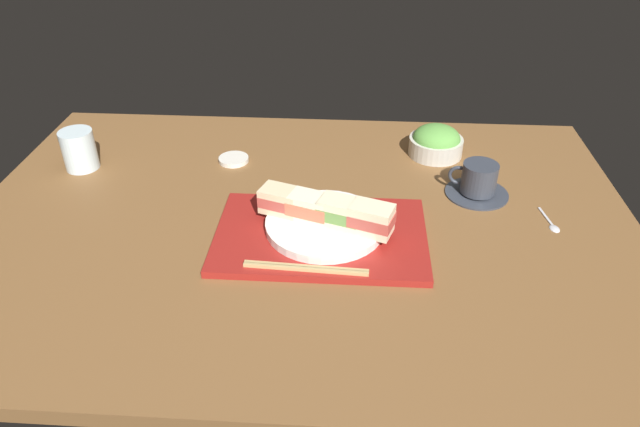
{
  "coord_description": "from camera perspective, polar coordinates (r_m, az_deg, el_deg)",
  "views": [
    {
      "loc": [
        10.76,
        -100.35,
        68.49
      ],
      "look_at": [
        4.55,
        -4.96,
        5.0
      ],
      "focal_mm": 32.9,
      "sensor_mm": 36.0,
      "label": 1
    }
  ],
  "objects": [
    {
      "name": "sandwich_inner_far",
      "position": [
        1.13,
        1.97,
        0.09
      ],
      "size": [
        9.67,
        7.72,
        5.6
      ],
      "color": "beige",
      "rests_on": "sandwich_plate"
    },
    {
      "name": "sandwich_farmost",
      "position": [
        1.11,
        5.03,
        -0.56
      ],
      "size": [
        9.53,
        7.74,
        5.82
      ],
      "color": "beige",
      "rests_on": "sandwich_plate"
    },
    {
      "name": "teaspoon",
      "position": [
        1.29,
        21.66,
        -0.96
      ],
      "size": [
        2.74,
        9.14,
        0.8
      ],
      "color": "silver",
      "rests_on": "ground_plane"
    },
    {
      "name": "drinking_glass",
      "position": [
        1.5,
        -22.39,
        5.75
      ],
      "size": [
        7.77,
        7.77,
        9.5
      ],
      "primitive_type": "cylinder",
      "color": "silver",
      "rests_on": "ground_plane"
    },
    {
      "name": "sandwich_nearmost",
      "position": [
        1.18,
        -3.84,
        1.3
      ],
      "size": [
        9.23,
        7.62,
        5.05
      ],
      "color": "beige",
      "rests_on": "sandwich_plate"
    },
    {
      "name": "small_sauce_dish",
      "position": [
        1.45,
        -8.4,
        5.23
      ],
      "size": [
        7.26,
        7.26,
        1.06
      ],
      "primitive_type": "cylinder",
      "color": "silver",
      "rests_on": "ground_plane"
    },
    {
      "name": "ground_plane",
      "position": [
        1.23,
        -1.97,
        -1.17
      ],
      "size": [
        140.0,
        100.0,
        3.0
      ],
      "primitive_type": "cube",
      "color": "brown"
    },
    {
      "name": "coffee_cup",
      "position": [
        1.33,
        15.12,
        3.04
      ],
      "size": [
        13.93,
        13.93,
        7.53
      ],
      "color": "#333842",
      "rests_on": "ground_plane"
    },
    {
      "name": "chopsticks_pair",
      "position": [
        1.06,
        -1.4,
        -5.33
      ],
      "size": [
        22.83,
        2.57,
        0.7
      ],
      "color": "tan",
      "rests_on": "serving_tray"
    },
    {
      "name": "sandwich_inner_near",
      "position": [
        1.15,
        -0.99,
        0.66
      ],
      "size": [
        9.77,
        7.99,
        5.09
      ],
      "color": "#EFE5C1",
      "rests_on": "sandwich_plate"
    },
    {
      "name": "salad_bowl",
      "position": [
        1.48,
        11.22,
        6.83
      ],
      "size": [
        13.21,
        13.21,
        7.6
      ],
      "color": "beige",
      "rests_on": "ground_plane"
    },
    {
      "name": "serving_tray",
      "position": [
        1.16,
        0.08,
        -2.18
      ],
      "size": [
        41.57,
        27.24,
        1.51
      ],
      "primitive_type": "cube",
      "color": "maroon",
      "rests_on": "ground_plane"
    },
    {
      "name": "sandwich_plate",
      "position": [
        1.16,
        0.47,
        -1.08
      ],
      "size": [
        23.65,
        23.65,
        1.71
      ],
      "primitive_type": "cylinder",
      "color": "white",
      "rests_on": "serving_tray"
    }
  ]
}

